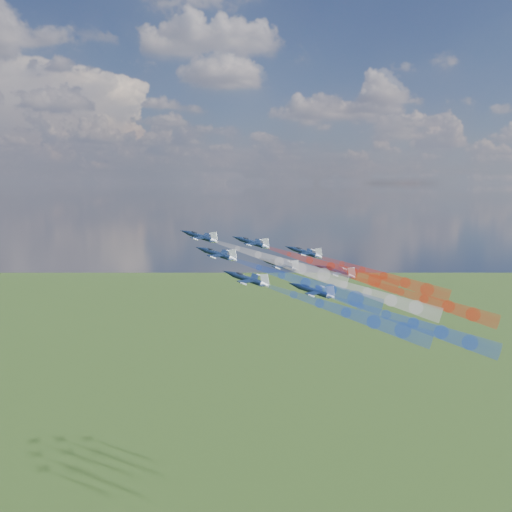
{
  "coord_description": "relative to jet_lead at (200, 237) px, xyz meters",
  "views": [
    {
      "loc": [
        -19.99,
        -141.58,
        156.21
      ],
      "look_at": [
        11.23,
        -5.73,
        138.37
      ],
      "focal_mm": 39.86,
      "sensor_mm": 36.0,
      "label": 1
    }
  ],
  "objects": [
    {
      "name": "jet_lead",
      "position": [
        0.0,
        0.0,
        0.0
      ],
      "size": [
        14.67,
        14.08,
        6.12
      ],
      "primitive_type": null,
      "rotation": [
        0.24,
        -0.06,
        0.95
      ],
      "color": "black"
    },
    {
      "name": "trail_lead",
      "position": [
        17.65,
        -12.3,
        -5.33
      ],
      "size": [
        30.18,
        22.82,
        12.12
      ],
      "primitive_type": null,
      "rotation": [
        0.24,
        -0.06,
        0.95
      ],
      "color": "white"
    },
    {
      "name": "jet_inner_left",
      "position": [
        2.17,
        -14.31,
        -2.84
      ],
      "size": [
        14.67,
        14.08,
        6.12
      ],
      "primitive_type": null,
      "rotation": [
        0.24,
        -0.06,
        0.95
      ],
      "color": "black"
    },
    {
      "name": "trail_inner_left",
      "position": [
        19.81,
        -26.61,
        -8.17
      ],
      "size": [
        30.18,
        22.82,
        12.12
      ],
      "primitive_type": null,
      "rotation": [
        0.24,
        -0.06,
        0.95
      ],
      "color": "blue"
    },
    {
      "name": "jet_inner_right",
      "position": [
        14.04,
        1.93,
        -2.04
      ],
      "size": [
        14.67,
        14.08,
        6.12
      ],
      "primitive_type": null,
      "rotation": [
        0.24,
        -0.06,
        0.95
      ],
      "color": "black"
    },
    {
      "name": "trail_inner_right",
      "position": [
        31.69,
        -10.37,
        -7.38
      ],
      "size": [
        30.18,
        22.82,
        12.12
      ],
      "primitive_type": null,
      "rotation": [
        0.24,
        -0.06,
        0.95
      ],
      "color": "red"
    },
    {
      "name": "jet_outer_left",
      "position": [
        6.45,
        -27.64,
        -6.71
      ],
      "size": [
        14.67,
        14.08,
        6.12
      ],
      "primitive_type": null,
      "rotation": [
        0.24,
        -0.06,
        0.95
      ],
      "color": "black"
    },
    {
      "name": "trail_outer_left",
      "position": [
        24.1,
        -39.94,
        -12.05
      ],
      "size": [
        30.18,
        22.82,
        12.12
      ],
      "primitive_type": null,
      "rotation": [
        0.24,
        -0.06,
        0.95
      ],
      "color": "blue"
    },
    {
      "name": "jet_center_third",
      "position": [
        18.28,
        -11.02,
        -6.34
      ],
      "size": [
        14.67,
        14.08,
        6.12
      ],
      "primitive_type": null,
      "rotation": [
        0.24,
        -0.06,
        0.95
      ],
      "color": "black"
    },
    {
      "name": "trail_center_third",
      "position": [
        35.92,
        -23.32,
        -11.67
      ],
      "size": [
        30.18,
        22.82,
        12.12
      ],
      "primitive_type": null,
      "rotation": [
        0.24,
        -0.06,
        0.95
      ],
      "color": "white"
    },
    {
      "name": "jet_outer_right",
      "position": [
        29.22,
        3.31,
        -5.24
      ],
      "size": [
        14.67,
        14.08,
        6.12
      ],
      "primitive_type": null,
      "rotation": [
        0.24,
        -0.06,
        0.95
      ],
      "color": "black"
    },
    {
      "name": "trail_outer_right",
      "position": [
        46.86,
        -8.99,
        -10.57
      ],
      "size": [
        30.18,
        22.82,
        12.12
      ],
      "primitive_type": null,
      "rotation": [
        0.24,
        -0.06,
        0.95
      ],
      "color": "red"
    },
    {
      "name": "jet_rear_left",
      "position": [
        21.14,
        -27.87,
        -9.87
      ],
      "size": [
        14.67,
        14.08,
        6.12
      ],
      "primitive_type": null,
      "rotation": [
        0.24,
        -0.06,
        0.95
      ],
      "color": "black"
    },
    {
      "name": "trail_rear_left",
      "position": [
        38.78,
        -40.17,
        -15.2
      ],
      "size": [
        30.18,
        22.82,
        12.12
      ],
      "primitive_type": null,
      "rotation": [
        0.24,
        -0.06,
        0.95
      ],
      "color": "blue"
    },
    {
      "name": "jet_rear_right",
      "position": [
        32.89,
        -11.22,
        -8.59
      ],
      "size": [
        14.67,
        14.08,
        6.12
      ],
      "primitive_type": null,
      "rotation": [
        0.24,
        -0.06,
        0.95
      ],
      "color": "black"
    },
    {
      "name": "trail_rear_right",
      "position": [
        50.54,
        -23.52,
        -13.92
      ],
      "size": [
        30.18,
        22.82,
        12.12
      ],
      "primitive_type": null,
      "rotation": [
        0.24,
        -0.06,
        0.95
      ],
      "color": "red"
    }
  ]
}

